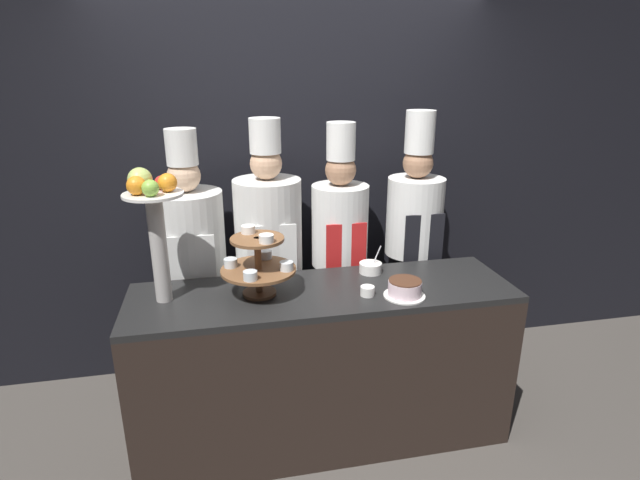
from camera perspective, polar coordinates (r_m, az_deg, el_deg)
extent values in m
plane|color=#47423D|center=(2.97, 1.72, -24.78)|extent=(14.00, 14.00, 0.00)
cube|color=black|center=(3.41, -2.84, 7.89)|extent=(10.00, 0.06, 2.80)
cube|color=black|center=(2.92, 0.41, -14.40)|extent=(2.06, 0.60, 0.90)
cube|color=black|center=(2.69, 0.43, -6.07)|extent=(2.06, 0.60, 0.03)
cylinder|color=brown|center=(2.65, -6.93, -6.00)|extent=(0.18, 0.18, 0.02)
cylinder|color=brown|center=(2.59, -7.06, -3.01)|extent=(0.04, 0.04, 0.31)
cylinder|color=brown|center=(2.60, -7.04, -3.41)|extent=(0.39, 0.39, 0.02)
cylinder|color=brown|center=(2.54, -7.19, 0.10)|extent=(0.27, 0.27, 0.02)
cylinder|color=silver|center=(2.46, -7.97, -4.05)|extent=(0.07, 0.07, 0.04)
cylinder|color=beige|center=(2.46, -7.96, -4.19)|extent=(0.06, 0.06, 0.03)
cylinder|color=silver|center=(2.56, -3.85, -2.98)|extent=(0.07, 0.07, 0.04)
cylinder|color=gold|center=(2.56, -3.85, -3.12)|extent=(0.06, 0.06, 0.03)
cylinder|color=silver|center=(2.72, -6.25, -1.64)|extent=(0.07, 0.07, 0.04)
cylinder|color=green|center=(2.73, -6.24, -1.77)|extent=(0.06, 0.06, 0.03)
cylinder|color=silver|center=(2.63, -10.18, -2.58)|extent=(0.07, 0.07, 0.04)
cylinder|color=red|center=(2.64, -10.17, -2.72)|extent=(0.06, 0.06, 0.03)
cylinder|color=white|center=(2.46, -6.15, 0.16)|extent=(0.07, 0.07, 0.04)
cylinder|color=white|center=(2.61, -8.22, 1.21)|extent=(0.07, 0.07, 0.04)
cylinder|color=#B2ADA8|center=(2.59, -17.91, -1.06)|extent=(0.08, 0.08, 0.55)
cylinder|color=white|center=(2.52, -18.55, 4.97)|extent=(0.29, 0.29, 0.01)
sphere|color=orange|center=(2.50, -17.03, 6.29)|extent=(0.09, 0.09, 0.09)
sphere|color=red|center=(2.56, -17.63, 6.26)|extent=(0.07, 0.07, 0.07)
sphere|color=#ADC160|center=(2.55, -19.88, 6.52)|extent=(0.12, 0.12, 0.12)
sphere|color=orange|center=(2.49, -20.25, 5.86)|extent=(0.09, 0.09, 0.09)
sphere|color=#84B742|center=(2.44, -18.81, 5.63)|extent=(0.08, 0.08, 0.08)
cylinder|color=white|center=(2.65, 9.62, -6.28)|extent=(0.22, 0.22, 0.01)
cylinder|color=silver|center=(2.63, 9.67, -5.44)|extent=(0.17, 0.17, 0.08)
cylinder|color=#472819|center=(2.61, 9.72, -4.61)|extent=(0.17, 0.17, 0.01)
cylinder|color=white|center=(2.63, 5.44, -5.82)|extent=(0.07, 0.07, 0.05)
cylinder|color=white|center=(2.91, 5.79, -3.17)|extent=(0.13, 0.13, 0.06)
cylinder|color=#BCBCC1|center=(2.89, 6.51, -1.75)|extent=(0.05, 0.01, 0.11)
cube|color=#38332D|center=(3.35, -13.72, -10.83)|extent=(0.31, 0.17, 0.84)
cylinder|color=silver|center=(3.08, -14.71, 0.41)|extent=(0.42, 0.42, 0.54)
cube|color=white|center=(2.93, -14.68, -2.82)|extent=(0.29, 0.01, 0.35)
sphere|color=#DBB28E|center=(2.98, -15.29, 7.10)|extent=(0.19, 0.19, 0.19)
cylinder|color=white|center=(2.96, -15.57, 10.21)|extent=(0.18, 0.18, 0.20)
cube|color=#28282D|center=(3.36, -5.52, -10.27)|extent=(0.31, 0.17, 0.84)
cylinder|color=silver|center=(3.08, -5.94, 1.46)|extent=(0.41, 0.41, 0.60)
cube|color=white|center=(2.93, -5.46, -1.89)|extent=(0.29, 0.01, 0.38)
sphere|color=tan|center=(2.98, -6.20, 8.67)|extent=(0.19, 0.19, 0.19)
cylinder|color=white|center=(2.96, -6.31, 11.77)|extent=(0.18, 0.18, 0.20)
cube|color=black|center=(3.42, 2.13, -9.40)|extent=(0.27, 0.15, 0.86)
cylinder|color=white|center=(3.15, 2.28, 1.67)|extent=(0.36, 0.36, 0.52)
cube|color=red|center=(3.03, 3.02, -1.13)|extent=(0.25, 0.01, 0.33)
sphere|color=#A37556|center=(3.07, 2.37, 7.99)|extent=(0.19, 0.19, 0.19)
cylinder|color=white|center=(3.04, 2.41, 11.21)|extent=(0.17, 0.17, 0.23)
cube|color=black|center=(3.55, 10.06, -8.23)|extent=(0.27, 0.15, 0.90)
cylinder|color=white|center=(3.30, 10.76, 2.67)|extent=(0.36, 0.36, 0.51)
cube|color=black|center=(3.18, 11.81, 0.05)|extent=(0.26, 0.01, 0.32)
sphere|color=#A37556|center=(3.22, 11.14, 8.62)|extent=(0.19, 0.19, 0.19)
cylinder|color=white|center=(3.19, 11.36, 12.01)|extent=(0.18, 0.18, 0.26)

